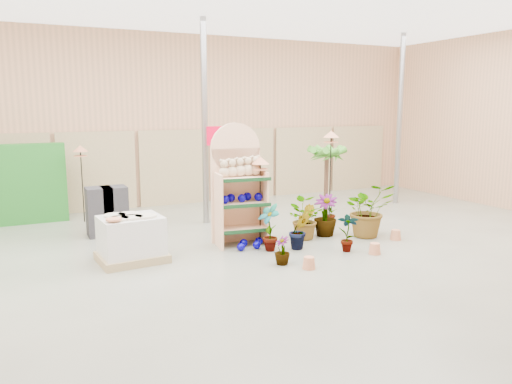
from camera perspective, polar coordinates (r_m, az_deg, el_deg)
room at (r=8.74m, az=-0.11°, el=7.12°), size 15.20×12.10×4.70m
display_shelf at (r=9.54m, az=-2.10°, el=0.35°), size 1.03×0.72×2.31m
teddy_bears at (r=9.40m, az=-1.65°, el=2.72°), size 0.86×0.24×0.38m
gazing_balls_shelf at (r=9.44m, az=-1.75°, el=-0.67°), size 0.85×0.29×0.16m
gazing_balls_floor at (r=9.38m, az=-0.68°, el=-5.96°), size 0.63×0.39×0.15m
pallet_stack at (r=8.78m, az=-14.07°, el=-5.22°), size 1.17×1.00×0.81m
charcoal_planters at (r=10.66m, az=-16.65°, el=-2.10°), size 0.80×0.50×1.00m
trellis_stock at (r=12.30m, az=-25.49°, el=0.79°), size 2.00×0.30×1.80m
offer_sign at (r=10.72m, az=-4.38°, el=4.14°), size 0.50×0.08×2.20m
bird_table_front at (r=9.45m, az=0.49°, el=3.31°), size 0.34×0.34×1.68m
bird_table_right at (r=10.59m, az=8.58°, el=6.14°), size 0.34×0.34×2.11m
bird_table_back at (r=11.89m, az=-19.43°, el=4.43°), size 0.34×0.34×1.75m
palm at (r=11.67m, az=8.10°, el=4.45°), size 0.70×0.70×1.82m
potted_plant_0 at (r=9.12m, az=1.55°, el=-4.07°), size 0.40×0.51×0.88m
potted_plant_1 at (r=9.27m, az=4.98°, el=-4.39°), size 0.47×0.42×0.71m
potted_plant_2 at (r=9.97m, az=5.36°, el=-3.07°), size 0.89×0.94×0.82m
potted_plant_3 at (r=10.27m, az=7.91°, el=-2.65°), size 0.67×0.67×0.85m
potted_plant_4 at (r=11.45m, az=8.58°, el=-1.91°), size 0.40×0.40×0.64m
potted_plant_5 at (r=10.16m, az=5.85°, el=-3.29°), size 0.40×0.44×0.66m
potted_plant_7 at (r=8.40m, az=3.00°, el=-6.68°), size 0.30×0.30×0.48m
potted_plant_8 at (r=9.23m, az=10.46°, el=-4.53°), size 0.45×0.45×0.72m
potted_plant_10 at (r=10.34m, az=12.69°, el=-1.97°), size 1.20×1.11×1.11m
potted_plant_11 at (r=10.99m, az=-0.92°, el=-2.10°), size 0.42×0.42×0.71m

